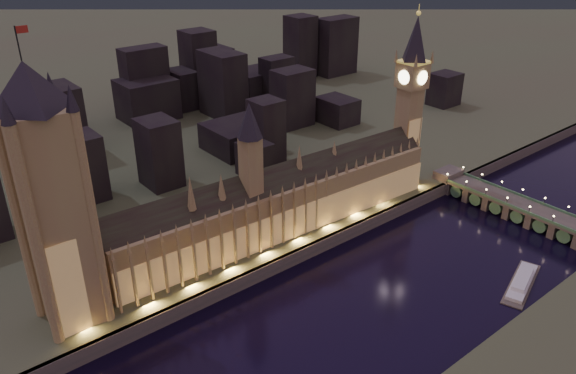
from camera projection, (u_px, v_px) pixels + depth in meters
ground_plane at (352, 300)px, 269.63m from camera, size 2000.00×2000.00×0.00m
north_bank at (22, 73)px, 628.40m from camera, size 2000.00×960.00×8.00m
embankment_wall at (297, 256)px, 296.28m from camera, size 2000.00×2.50×8.00m
palace_of_westminster at (281, 202)px, 303.95m from camera, size 202.00×28.34×78.00m
victoria_tower at (49, 190)px, 219.04m from camera, size 31.68×31.68×124.94m
elizabeth_tower at (411, 88)px, 342.50m from camera, size 18.00×18.00×111.87m
westminster_bridge at (514, 207)px, 340.91m from camera, size 18.04×113.00×15.90m
river_boat at (522, 282)px, 280.24m from camera, size 44.05×22.77×4.50m
city_backdrop at (173, 100)px, 451.23m from camera, size 467.09×215.63×85.69m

